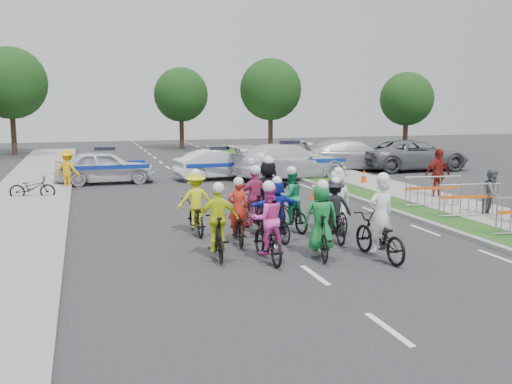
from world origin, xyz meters
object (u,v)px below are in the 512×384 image
object	(u,v)px
barrier_2	(432,193)
cone_0	(316,190)
rider_5	(276,214)
spectator_1	(492,194)
marshal_hiviz	(68,169)
rider_3	(218,229)
tree_1	(271,90)
rider_1	(320,227)
rider_9	(255,206)
spectator_2	(438,174)
rider_0	(379,231)
rider_2	(267,231)
tree_3	(10,83)
rider_10	(196,208)
rider_8	(290,206)
rider_11	(268,196)
cone_1	(364,177)
rider_7	(336,207)
police_car_2	(290,161)
police_car_0	(105,167)
civilian_suv	(414,155)
parked_bike	(32,188)
civilian_sedan	(352,155)
police_car_1	(219,164)
barrier_1	(469,202)
rider_4	(334,216)
rider_6	(238,221)
tree_4	(181,95)
tree_2	(407,99)

from	to	relation	value
barrier_2	cone_0	size ratio (longest dim) A/B	2.86
rider_5	spectator_1	distance (m)	7.37
marshal_hiviz	barrier_2	distance (m)	14.49
rider_3	tree_1	size ratio (longest dim) A/B	0.26
rider_1	rider_5	distance (m)	1.86
rider_9	spectator_2	size ratio (longest dim) A/B	0.98
rider_0	tree_1	xyz separation A→B (m)	(7.11, 29.27, 3.88)
rider_2	cone_0	size ratio (longest dim) A/B	2.64
tree_3	rider_10	bearing A→B (deg)	-74.98
rider_3	rider_8	distance (m)	3.47
rider_0	spectator_1	world-z (taller)	rider_0
rider_1	marshal_hiviz	xyz separation A→B (m)	(-5.78, 12.92, 0.10)
rider_11	tree_1	bearing A→B (deg)	-115.00
cone_1	tree_3	xyz separation A→B (m)	(-16.19, 20.38, 4.55)
rider_7	tree_1	distance (m)	27.62
rider_0	police_car_2	bearing A→B (deg)	-106.19
rider_0	police_car_0	size ratio (longest dim) A/B	0.47
marshal_hiviz	cone_0	xyz separation A→B (m)	(8.91, -5.25, -0.48)
rider_0	police_car_0	world-z (taller)	rider_0
marshal_hiviz	cone_1	world-z (taller)	marshal_hiviz
spectator_2	cone_1	distance (m)	4.35
police_car_2	cone_0	bearing A→B (deg)	165.19
police_car_0	civilian_suv	world-z (taller)	civilian_suv
police_car_0	parked_bike	distance (m)	4.55
rider_10	tree_3	size ratio (longest dim) A/B	0.24
rider_11	civilian_sedan	world-z (taller)	rider_11
police_car_2	civilian_sedan	xyz separation A→B (m)	(4.45, 2.40, -0.01)
rider_3	cone_1	xyz separation A→B (m)	(8.81, 9.75, -0.35)
rider_0	rider_11	world-z (taller)	rider_11
rider_10	spectator_1	distance (m)	9.16
police_car_1	barrier_1	distance (m)	12.59
cone_0	rider_11	bearing A→B (deg)	-129.52
tree_3	police_car_2	bearing A→B (deg)	-51.62
rider_10	marshal_hiviz	xyz separation A→B (m)	(-3.50, 9.67, 0.12)
rider_4	rider_10	size ratio (longest dim) A/B	0.94
police_car_2	tree_3	distance (m)	22.62
rider_6	marshal_hiviz	xyz separation A→B (m)	(-4.32, 11.02, 0.25)
rider_8	civilian_suv	bearing A→B (deg)	-144.81
rider_10	barrier_1	bearing A→B (deg)	175.46
parked_bike	tree_4	distance (m)	24.30
civilian_sedan	rider_10	bearing A→B (deg)	145.24
rider_1	police_car_0	distance (m)	14.84
police_car_2	spectator_2	xyz separation A→B (m)	(3.16, -7.17, 0.12)
barrier_1	barrier_2	size ratio (longest dim) A/B	1.00
rider_7	barrier_2	size ratio (longest dim) A/B	0.91
civilian_sedan	marshal_hiviz	xyz separation A→B (m)	(-14.39, -2.78, 0.00)
civilian_sedan	rider_7	bearing A→B (deg)	158.37
rider_3	rider_2	bearing A→B (deg)	158.81
tree_2	tree_3	size ratio (longest dim) A/B	0.79
rider_6	civilian_suv	world-z (taller)	rider_6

